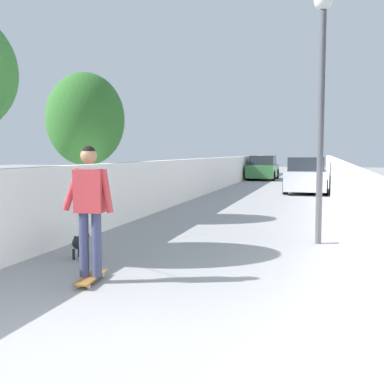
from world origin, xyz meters
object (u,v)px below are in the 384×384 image
object	(u,v)px
car_near	(306,176)
car_far	(263,168)
skateboard	(91,278)
dog	(81,242)
person_skateboarder	(89,200)
tree_left_near	(86,120)
lamp_post	(322,75)

from	to	relation	value
car_near	car_far	distance (m)	9.77
skateboard	car_far	bearing A→B (deg)	1.52
dog	person_skateboarder	bearing A→B (deg)	-146.33
tree_left_near	person_skateboarder	distance (m)	6.11
tree_left_near	car_far	world-z (taller)	tree_left_near
skateboard	car_near	world-z (taller)	car_near
lamp_post	skateboard	size ratio (longest dim) A/B	5.80
lamp_post	dog	xyz separation A→B (m)	(-2.34, 3.82, -2.93)
car_far	car_near	bearing A→B (deg)	-162.10
dog	car_far	xyz separation A→B (m)	(23.39, -0.21, 0.44)
person_skateboarder	dog	bearing A→B (deg)	33.67
car_near	car_far	world-z (taller)	same
person_skateboarder	car_far	bearing A→B (deg)	1.52
lamp_post	car_near	world-z (taller)	lamp_post
tree_left_near	dog	bearing A→B (deg)	-153.42
tree_left_near	car_far	size ratio (longest dim) A/B	0.94
lamp_post	skateboard	distance (m)	5.64
lamp_post	skateboard	xyz separation A→B (m)	(-3.64, 2.95, -3.14)
lamp_post	skateboard	bearing A→B (deg)	140.97
person_skateboarder	dog	size ratio (longest dim) A/B	1.11
car_near	car_far	size ratio (longest dim) A/B	0.96
tree_left_near	lamp_post	bearing A→B (deg)	-105.28
car_near	car_far	bearing A→B (deg)	17.90
person_skateboarder	dog	xyz separation A→B (m)	(1.30, 0.87, -0.85)
skateboard	car_far	distance (m)	24.71
car_far	person_skateboarder	bearing A→B (deg)	-178.48
person_skateboarder	dog	distance (m)	1.78
skateboard	car_near	distance (m)	15.59
lamp_post	car_near	xyz separation A→B (m)	(11.76, 0.60, -2.49)
tree_left_near	lamp_post	size ratio (longest dim) A/B	0.79
skateboard	car_far	world-z (taller)	car_far
dog	car_far	distance (m)	23.40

